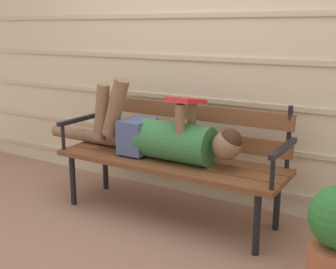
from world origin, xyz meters
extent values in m
plane|color=#936B56|center=(0.00, 0.00, 0.00)|extent=(12.00, 12.00, 0.00)
cube|color=beige|center=(0.00, 0.70, 1.26)|extent=(5.42, 0.06, 2.53)
cube|color=#C1AD8E|center=(0.00, 0.66, 0.16)|extent=(5.42, 0.02, 0.04)
cube|color=#C1AD8E|center=(0.00, 0.66, 0.47)|extent=(5.42, 0.02, 0.04)
cube|color=#C1AD8E|center=(0.00, 0.66, 0.79)|extent=(5.42, 0.02, 0.04)
cube|color=#C1AD8E|center=(0.00, 0.66, 1.11)|extent=(5.42, 0.02, 0.04)
cube|color=#C1AD8E|center=(0.00, 0.66, 1.42)|extent=(5.42, 0.02, 0.04)
cube|color=brown|center=(0.00, 0.03, 0.41)|extent=(1.67, 0.16, 0.04)
cube|color=brown|center=(0.00, 0.19, 0.41)|extent=(1.67, 0.16, 0.04)
cube|color=brown|center=(0.00, 0.36, 0.41)|extent=(1.67, 0.16, 0.04)
cube|color=brown|center=(0.00, 0.44, 0.54)|extent=(1.61, 0.05, 0.11)
cube|color=brown|center=(0.00, 0.44, 0.73)|extent=(1.61, 0.05, 0.11)
cylinder|color=black|center=(-0.77, 0.44, 0.64)|extent=(0.03, 0.03, 0.42)
cylinder|color=black|center=(0.77, 0.44, 0.64)|extent=(0.03, 0.03, 0.42)
cylinder|color=black|center=(-0.74, 0.00, 0.20)|extent=(0.04, 0.04, 0.39)
cylinder|color=black|center=(0.74, 0.00, 0.20)|extent=(0.04, 0.04, 0.39)
cylinder|color=black|center=(-0.74, 0.39, 0.20)|extent=(0.04, 0.04, 0.39)
cylinder|color=black|center=(0.74, 0.39, 0.20)|extent=(0.04, 0.04, 0.39)
cube|color=black|center=(-0.81, 0.19, 0.63)|extent=(0.04, 0.47, 0.03)
cylinder|color=black|center=(-0.81, 0.00, 0.53)|extent=(0.03, 0.03, 0.20)
cube|color=black|center=(0.81, 0.19, 0.63)|extent=(0.04, 0.47, 0.03)
cylinder|color=black|center=(0.81, 0.00, 0.53)|extent=(0.03, 0.03, 0.20)
cylinder|color=#33703D|center=(0.06, 0.19, 0.57)|extent=(0.53, 0.27, 0.27)
cube|color=#475684|center=(-0.26, 0.19, 0.57)|extent=(0.20, 0.26, 0.24)
sphere|color=brown|center=(0.44, 0.19, 0.60)|extent=(0.19, 0.19, 0.19)
sphere|color=#382314|center=(0.46, 0.19, 0.63)|extent=(0.16, 0.16, 0.16)
cylinder|color=brown|center=(-0.41, 0.13, 0.77)|extent=(0.24, 0.11, 0.44)
cylinder|color=brown|center=(-0.54, 0.13, 0.72)|extent=(0.15, 0.09, 0.43)
cylinder|color=brown|center=(-0.74, 0.25, 0.49)|extent=(0.81, 0.10, 0.10)
cylinder|color=brown|center=(0.14, 0.11, 0.71)|extent=(0.06, 0.06, 0.28)
cylinder|color=brown|center=(0.14, 0.27, 0.71)|extent=(0.06, 0.06, 0.28)
cube|color=red|center=(0.14, 0.19, 0.86)|extent=(0.20, 0.26, 0.07)
camera|label=1|loc=(1.51, -2.29, 1.33)|focal=46.27mm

